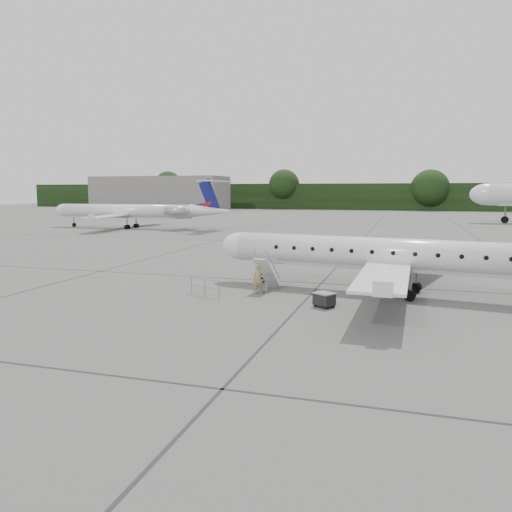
% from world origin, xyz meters
% --- Properties ---
extents(ground, '(320.00, 320.00, 0.00)m').
position_xyz_m(ground, '(0.00, 0.00, 0.00)').
color(ground, '#585855').
rests_on(ground, ground).
extents(treeline, '(260.00, 4.00, 8.00)m').
position_xyz_m(treeline, '(0.00, 130.00, 4.00)').
color(treeline, black).
rests_on(treeline, ground).
extents(terminal_building, '(40.00, 14.00, 10.00)m').
position_xyz_m(terminal_building, '(-70.00, 110.00, 5.00)').
color(terminal_building, slate).
rests_on(terminal_building, ground).
extents(main_regional_jet, '(27.83, 21.79, 6.53)m').
position_xyz_m(main_regional_jet, '(1.06, 3.64, 3.27)').
color(main_regional_jet, silver).
rests_on(main_regional_jet, ground).
extents(airstair, '(1.14, 2.19, 2.05)m').
position_xyz_m(airstair, '(-6.49, 2.71, 1.02)').
color(airstair, silver).
rests_on(airstair, ground).
extents(passenger, '(0.72, 0.58, 1.73)m').
position_xyz_m(passenger, '(-6.66, 1.52, 0.86)').
color(passenger, olive).
rests_on(passenger, ground).
extents(safety_railing, '(2.07, 0.91, 1.00)m').
position_xyz_m(safety_railing, '(-9.40, 0.05, 0.50)').
color(safety_railing, gray).
rests_on(safety_railing, ground).
extents(baggage_cart, '(1.21, 1.15, 0.82)m').
position_xyz_m(baggage_cart, '(-2.47, -0.62, 0.41)').
color(baggage_cart, black).
rests_on(baggage_cart, ground).
extents(bg_regional_left, '(28.78, 20.79, 7.52)m').
position_xyz_m(bg_regional_left, '(-41.17, 43.68, 3.76)').
color(bg_regional_left, silver).
rests_on(bg_regional_left, ground).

